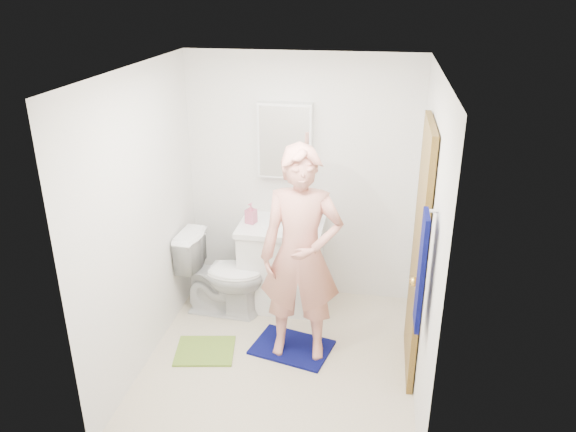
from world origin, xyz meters
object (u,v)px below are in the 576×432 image
Objects in this scene: vanity_cabinet at (281,267)px; man at (301,256)px; towel at (421,271)px; toilet at (222,274)px; toothbrush_cup at (314,218)px; soap_dispenser at (251,213)px; medicine_cabinet at (285,140)px.

man reaches higher than vanity_cabinet.
towel is 0.99× the size of toilet.
towel is 1.17m from man.
toothbrush_cup reaches higher than vanity_cabinet.
soap_dispenser reaches higher than toilet.
man is at bearing -73.19° from medicine_cabinet.
vanity_cabinet is at bearing 2.66° from soap_dispenser.
toothbrush_cup is at bearing 87.73° from man.
towel reaches higher than vanity_cabinet.
vanity_cabinet is 0.44× the size of man.
medicine_cabinet is 0.77m from toothbrush_cup.
toilet is at bearing 143.94° from towel.
toilet is 0.64m from soap_dispenser.
vanity_cabinet is 0.99× the size of toilet.
soap_dispenser is 0.60m from toothbrush_cup.
vanity_cabinet is at bearing -61.33° from toilet.
vanity_cabinet is at bearing -90.00° from medicine_cabinet.
toothbrush_cup is at bearing -64.84° from toilet.
medicine_cabinet is 3.50× the size of soap_dispenser.
soap_dispenser is at bearing 134.88° from towel.
vanity_cabinet is at bearing -165.03° from toothbrush_cup.
medicine_cabinet is 1.39m from toilet.
towel is at bearing -41.37° from man.
toothbrush_cup is at bearing 9.07° from soap_dispenser.
towel is (1.18, -1.48, 0.85)m from vanity_cabinet.
toilet is 6.34× the size of toothbrush_cup.
soap_dispenser reaches higher than vanity_cabinet.
toothbrush_cup is 0.07× the size of man.
medicine_cabinet is 0.87× the size of toilet.
man is at bearing -52.34° from soap_dispenser.
medicine_cabinet is at bearing 90.00° from vanity_cabinet.
toilet is 4.04× the size of soap_dispenser.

